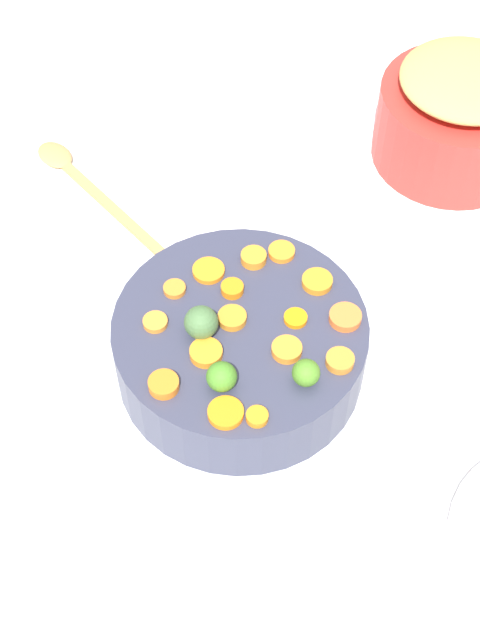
# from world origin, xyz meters

# --- Properties ---
(tabletop) EXTENTS (2.40, 2.40, 0.02)m
(tabletop) POSITION_xyz_m (0.00, 0.00, 0.01)
(tabletop) COLOR white
(tabletop) RESTS_ON ground
(serving_bowl_carrots) EXTENTS (0.30, 0.30, 0.08)m
(serving_bowl_carrots) POSITION_xyz_m (-0.02, -0.05, 0.06)
(serving_bowl_carrots) COLOR #33374A
(serving_bowl_carrots) RESTS_ON tabletop
(metal_pot) EXTENTS (0.23, 0.23, 0.12)m
(metal_pot) POSITION_xyz_m (0.34, 0.27, 0.08)
(metal_pot) COLOR red
(metal_pot) RESTS_ON tabletop
(stuffing_mound) EXTENTS (0.18, 0.18, 0.04)m
(stuffing_mound) POSITION_xyz_m (0.34, 0.27, 0.16)
(stuffing_mound) COLOR tan
(stuffing_mound) RESTS_ON metal_pot
(carrot_slice_0) EXTENTS (0.05, 0.05, 0.01)m
(carrot_slice_0) POSITION_xyz_m (0.08, -0.01, 0.11)
(carrot_slice_0) COLOR orange
(carrot_slice_0) RESTS_ON serving_bowl_carrots
(carrot_slice_1) EXTENTS (0.04, 0.04, 0.01)m
(carrot_slice_1) POSITION_xyz_m (-0.11, -0.03, 0.11)
(carrot_slice_1) COLOR orange
(carrot_slice_1) RESTS_ON serving_bowl_carrots
(carrot_slice_2) EXTENTS (0.04, 0.04, 0.01)m
(carrot_slice_2) POSITION_xyz_m (0.08, -0.12, 0.11)
(carrot_slice_2) COLOR orange
(carrot_slice_2) RESTS_ON serving_bowl_carrots
(carrot_slice_3) EXTENTS (0.05, 0.05, 0.01)m
(carrot_slice_3) POSITION_xyz_m (0.10, -0.06, 0.11)
(carrot_slice_3) COLOR orange
(carrot_slice_3) RESTS_ON serving_bowl_carrots
(carrot_slice_4) EXTENTS (0.04, 0.04, 0.01)m
(carrot_slice_4) POSITION_xyz_m (-0.06, -0.09, 0.11)
(carrot_slice_4) COLOR orange
(carrot_slice_4) RESTS_ON serving_bowl_carrots
(carrot_slice_5) EXTENTS (0.04, 0.04, 0.01)m
(carrot_slice_5) POSITION_xyz_m (0.03, -0.10, 0.11)
(carrot_slice_5) COLOR orange
(carrot_slice_5) RESTS_ON serving_bowl_carrots
(carrot_slice_6) EXTENTS (0.04, 0.04, 0.01)m
(carrot_slice_6) POSITION_xyz_m (-0.04, 0.03, 0.11)
(carrot_slice_6) COLOR orange
(carrot_slice_6) RESTS_ON serving_bowl_carrots
(carrot_slice_7) EXTENTS (0.04, 0.04, 0.01)m
(carrot_slice_7) POSITION_xyz_m (0.02, 0.04, 0.11)
(carrot_slice_7) COLOR orange
(carrot_slice_7) RESTS_ON serving_bowl_carrots
(carrot_slice_8) EXTENTS (0.04, 0.04, 0.01)m
(carrot_slice_8) POSITION_xyz_m (0.05, -0.05, 0.11)
(carrot_slice_8) COLOR orange
(carrot_slice_8) RESTS_ON serving_bowl_carrots
(carrot_slice_9) EXTENTS (0.05, 0.05, 0.01)m
(carrot_slice_9) POSITION_xyz_m (-0.02, -0.04, 0.11)
(carrot_slice_9) COLOR orange
(carrot_slice_9) RESTS_ON serving_bowl_carrots
(carrot_slice_10) EXTENTS (0.05, 0.05, 0.01)m
(carrot_slice_10) POSITION_xyz_m (-0.11, -0.12, 0.11)
(carrot_slice_10) COLOR orange
(carrot_slice_10) RESTS_ON serving_bowl_carrots
(carrot_slice_11) EXTENTS (0.03, 0.03, 0.01)m
(carrot_slice_11) POSITION_xyz_m (-0.08, 0.01, 0.11)
(carrot_slice_11) COLOR orange
(carrot_slice_11) RESTS_ON serving_bowl_carrots
(carrot_slice_12) EXTENTS (0.04, 0.04, 0.01)m
(carrot_slice_12) POSITION_xyz_m (0.05, 0.05, 0.11)
(carrot_slice_12) COLOR orange
(carrot_slice_12) RESTS_ON serving_bowl_carrots
(carrot_slice_13) EXTENTS (0.03, 0.03, 0.01)m
(carrot_slice_13) POSITION_xyz_m (-0.02, -0.17, 0.11)
(carrot_slice_13) COLOR orange
(carrot_slice_13) RESTS_ON serving_bowl_carrots
(carrot_slice_14) EXTENTS (0.03, 0.03, 0.01)m
(carrot_slice_14) POSITION_xyz_m (-0.02, 0.00, 0.11)
(carrot_slice_14) COLOR orange
(carrot_slice_14) RESTS_ON serving_bowl_carrots
(carrot_slice_15) EXTENTS (0.04, 0.04, 0.01)m
(carrot_slice_15) POSITION_xyz_m (-0.05, -0.16, 0.11)
(carrot_slice_15) COLOR orange
(carrot_slice_15) RESTS_ON serving_bowl_carrots
(brussels_sprout_0) EXTENTS (0.03, 0.03, 0.03)m
(brussels_sprout_0) POSITION_xyz_m (-0.05, -0.13, 0.12)
(brussels_sprout_0) COLOR #438025
(brussels_sprout_0) RESTS_ON serving_bowl_carrots
(brussels_sprout_1) EXTENTS (0.03, 0.03, 0.03)m
(brussels_sprout_1) POSITION_xyz_m (0.04, -0.14, 0.12)
(brussels_sprout_1) COLOR #4A8125
(brussels_sprout_1) RESTS_ON serving_bowl_carrots
(brussels_sprout_2) EXTENTS (0.04, 0.04, 0.04)m
(brussels_sprout_2) POSITION_xyz_m (-0.06, -0.05, 0.12)
(brussels_sprout_2) COLOR #456C3C
(brussels_sprout_2) RESTS_ON serving_bowl_carrots
(wooden_spoon) EXTENTS (0.19, 0.28, 0.01)m
(wooden_spoon) POSITION_xyz_m (-0.18, 0.29, 0.03)
(wooden_spoon) COLOR tan
(wooden_spoon) RESTS_ON tabletop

